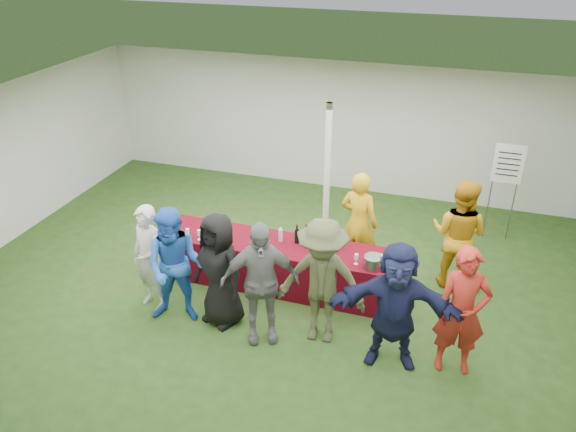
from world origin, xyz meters
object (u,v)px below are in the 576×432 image
(wine_list_sign, at_px, (507,171))
(customer_1, at_px, (176,267))
(customer_2, at_px, (219,270))
(customer_4, at_px, (322,282))
(customer_5, at_px, (395,305))
(serving_table, at_px, (276,264))
(staff_back, at_px, (458,234))
(customer_3, at_px, (260,283))
(customer_6, at_px, (462,312))
(dump_bucket, at_px, (373,262))
(customer_0, at_px, (149,259))
(staff_pourer, at_px, (359,223))

(wine_list_sign, distance_m, customer_1, 5.80)
(customer_1, xyz_separation_m, customer_2, (0.59, 0.15, -0.03))
(wine_list_sign, distance_m, customer_4, 4.31)
(wine_list_sign, distance_m, customer_5, 4.03)
(serving_table, height_order, staff_back, staff_back)
(customer_3, relative_size, customer_6, 1.01)
(dump_bucket, relative_size, wine_list_sign, 0.15)
(customer_0, height_order, customer_3, customer_3)
(customer_3, xyz_separation_m, customer_4, (0.78, 0.24, 0.02))
(staff_back, relative_size, customer_5, 1.02)
(serving_table, height_order, customer_6, customer_6)
(staff_pourer, bearing_deg, wine_list_sign, -127.18)
(serving_table, bearing_deg, staff_back, 18.04)
(staff_pourer, xyz_separation_m, customer_2, (-1.56, -1.90, -0.02))
(wine_list_sign, bearing_deg, customer_0, -142.83)
(customer_0, distance_m, customer_2, 1.10)
(staff_pourer, height_order, customer_6, customer_6)
(customer_0, xyz_separation_m, customer_6, (4.33, 0.01, 0.06))
(dump_bucket, distance_m, customer_1, 2.76)
(dump_bucket, height_order, customer_6, customer_6)
(dump_bucket, xyz_separation_m, customer_4, (-0.54, -0.81, 0.08))
(serving_table, xyz_separation_m, staff_back, (2.65, 0.86, 0.52))
(dump_bucket, height_order, customer_4, customer_4)
(staff_back, bearing_deg, customer_6, 112.46)
(serving_table, distance_m, wine_list_sign, 4.30)
(dump_bucket, xyz_separation_m, customer_1, (-2.57, -1.01, 0.04))
(staff_pourer, relative_size, customer_1, 0.98)
(customer_5, bearing_deg, customer_3, 174.98)
(staff_back, xyz_separation_m, customer_3, (-2.43, -2.13, -0.00))
(staff_back, bearing_deg, customer_5, 90.57)
(staff_pourer, xyz_separation_m, customer_6, (1.66, -1.89, 0.02))
(customer_5, bearing_deg, staff_back, 64.66)
(staff_back, bearing_deg, customer_2, 50.73)
(dump_bucket, relative_size, customer_5, 0.15)
(serving_table, xyz_separation_m, customer_1, (-1.03, -1.23, 0.51))
(customer_3, bearing_deg, customer_6, -20.11)
(staff_pourer, bearing_deg, customer_2, 64.38)
(serving_table, xyz_separation_m, customer_3, (0.22, -1.26, 0.52))
(customer_2, bearing_deg, dump_bucket, 44.93)
(customer_2, relative_size, customer_4, 0.93)
(wine_list_sign, height_order, customer_1, wine_list_sign)
(customer_0, bearing_deg, customer_1, 2.90)
(customer_5, bearing_deg, customer_6, 0.50)
(dump_bucket, height_order, staff_pourer, staff_pourer)
(staff_back, distance_m, customer_5, 2.15)
(customer_4, bearing_deg, customer_1, -176.80)
(staff_pourer, height_order, customer_5, customer_5)
(staff_back, xyz_separation_m, customer_4, (-1.65, -1.89, 0.02))
(serving_table, distance_m, customer_2, 1.27)
(customer_0, bearing_deg, customer_6, 19.18)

